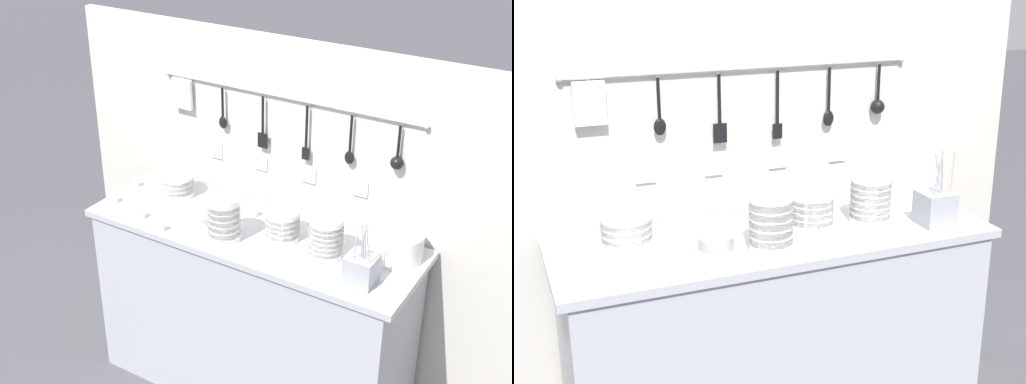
% 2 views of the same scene
% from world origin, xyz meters
% --- Properties ---
extents(counter, '(1.52, 0.53, 0.91)m').
position_xyz_m(counter, '(0.00, 0.00, 0.45)').
color(counter, '#9EA0A8').
rests_on(counter, ground).
extents(back_wall, '(2.32, 0.09, 1.70)m').
position_xyz_m(back_wall, '(-0.00, 0.30, 0.85)').
color(back_wall, '#BCB7AD').
rests_on(back_wall, ground).
extents(bowl_stack_short_front, '(0.17, 0.17, 0.12)m').
position_xyz_m(bowl_stack_short_front, '(-0.49, 0.09, 0.96)').
color(bowl_stack_short_front, white).
rests_on(bowl_stack_short_front, counter).
extents(bowl_stack_tall_left, '(0.15, 0.15, 0.18)m').
position_xyz_m(bowl_stack_tall_left, '(0.37, -0.02, 1.00)').
color(bowl_stack_tall_left, white).
rests_on(bowl_stack_tall_left, counter).
extents(bowl_stack_wide_centre, '(0.14, 0.14, 0.20)m').
position_xyz_m(bowl_stack_wide_centre, '(-0.07, -0.13, 1.01)').
color(bowl_stack_wide_centre, white).
rests_on(bowl_stack_wide_centre, counter).
extents(bowl_stack_back_corner, '(0.15, 0.15, 0.14)m').
position_xyz_m(bowl_stack_back_corner, '(0.15, 0.01, 0.98)').
color(bowl_stack_back_corner, white).
rests_on(bowl_stack_back_corner, counter).
extents(plate_stack, '(0.22, 0.22, 0.12)m').
position_xyz_m(plate_stack, '(0.62, 0.12, 0.97)').
color(plate_stack, white).
rests_on(plate_stack, counter).
extents(steel_mixing_bowl, '(0.12, 0.12, 0.04)m').
position_xyz_m(steel_mixing_bowl, '(-0.22, -0.04, 0.93)').
color(steel_mixing_bowl, '#93969E').
rests_on(steel_mixing_bowl, counter).
extents(cutlery_caddy, '(0.12, 0.12, 0.28)m').
position_xyz_m(cutlery_caddy, '(0.57, -0.12, 0.97)').
color(cutlery_caddy, '#93969E').
rests_on(cutlery_caddy, counter).
extents(cup_back_right, '(0.04, 0.04, 0.04)m').
position_xyz_m(cup_back_right, '(-0.64, 0.15, 0.93)').
color(cup_back_right, white).
rests_on(cup_back_right, counter).
extents(cup_mid_row, '(0.04, 0.04, 0.04)m').
position_xyz_m(cup_mid_row, '(-0.72, 0.05, 0.93)').
color(cup_mid_row, white).
rests_on(cup_mid_row, counter).
extents(cup_by_caddy, '(0.04, 0.04, 0.04)m').
position_xyz_m(cup_by_caddy, '(-0.06, 0.11, 0.93)').
color(cup_by_caddy, white).
rests_on(cup_by_caddy, counter).
extents(cup_edge_near, '(0.04, 0.04, 0.04)m').
position_xyz_m(cup_edge_near, '(-0.70, -0.13, 0.93)').
color(cup_edge_near, white).
rests_on(cup_edge_near, counter).
extents(cup_front_right, '(0.04, 0.04, 0.04)m').
position_xyz_m(cup_front_right, '(-0.49, -0.18, 0.93)').
color(cup_front_right, white).
rests_on(cup_front_right, counter).
extents(cup_back_left, '(0.04, 0.04, 0.04)m').
position_xyz_m(cup_back_left, '(-0.34, -0.22, 0.93)').
color(cup_back_left, white).
rests_on(cup_back_left, counter).
extents(cup_centre, '(0.04, 0.04, 0.04)m').
position_xyz_m(cup_centre, '(-0.27, 0.06, 0.93)').
color(cup_centre, white).
rests_on(cup_centre, counter).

